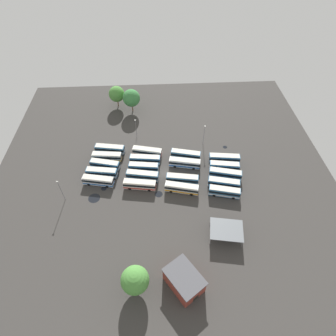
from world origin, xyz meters
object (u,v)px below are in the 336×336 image
(bus_row1_slot4, at_px, (182,188))
(bus_row2_slot1, at_px, (145,159))
(bus_row2_slot0, at_px, (147,152))
(bus_row3_slot4, at_px, (98,181))
(bus_row3_slot0, at_px, (110,149))
(bus_row3_slot3, at_px, (102,172))
(bus_row3_slot2, at_px, (105,165))
(bus_row0_slot0, at_px, (224,158))
(depot_building, at_px, (184,281))
(bus_row1_slot3, at_px, (182,179))
(lamp_post_near_entrance, at_px, (136,128))
(bus_row0_slot3, at_px, (224,183))
(lamp_post_by_building, at_px, (204,134))
(bus_row0_slot1, at_px, (224,166))
(tree_west_edge, at_px, (117,94))
(bus_row3_slot1, at_px, (107,157))
(maintenance_shelter, at_px, (227,230))
(bus_row0_slot4, at_px, (224,192))
(tree_south_edge, at_px, (135,280))
(bus_row2_slot4, at_px, (140,184))
(tree_north_edge, at_px, (131,98))
(bus_row0_slot2, at_px, (225,174))
(lamp_post_far_corner, at_px, (61,190))
(bus_row1_slot1, at_px, (185,163))
(bus_row2_slot3, at_px, (142,175))
(bus_row1_slot0, at_px, (186,155))
(bus_row2_slot2, at_px, (144,167))

(bus_row1_slot4, xyz_separation_m, bus_row2_slot1, (12.31, -14.20, -0.00))
(bus_row2_slot0, height_order, bus_row3_slot4, same)
(bus_row3_slot0, distance_m, bus_row3_slot3, 12.10)
(bus_row3_slot2, bearing_deg, bus_row3_slot0, -97.59)
(bus_row0_slot0, bearing_deg, depot_building, 66.53)
(bus_row1_slot3, relative_size, bus_row2_slot1, 1.00)
(bus_row0_slot0, xyz_separation_m, lamp_post_near_entrance, (32.76, -15.89, 2.98))
(bus_row0_slot3, distance_m, lamp_post_by_building, 22.71)
(bus_row0_slot1, xyz_separation_m, tree_west_edge, (41.01, -42.34, 4.47))
(bus_row3_slot1, xyz_separation_m, maintenance_shelter, (-38.01, 33.99, 1.65))
(bus_row0_slot4, bearing_deg, tree_south_edge, 45.44)
(bus_row2_slot4, xyz_separation_m, bus_row3_slot2, (12.72, -10.08, -0.00))
(bus_row3_slot3, height_order, tree_north_edge, tree_north_edge)
(bus_row0_slot4, xyz_separation_m, bus_row3_slot3, (41.64, -10.95, 0.00))
(bus_row0_slot2, distance_m, bus_row3_slot4, 44.31)
(maintenance_shelter, bearing_deg, bus_row1_slot3, -63.06)
(bus_row0_slot4, distance_m, tree_south_edge, 40.95)
(bus_row3_slot0, xyz_separation_m, bus_row3_slot3, (1.82, 11.96, -0.00))
(bus_row0_slot2, xyz_separation_m, bus_row3_slot0, (41.65, -15.01, -0.00))
(lamp_post_near_entrance, relative_size, lamp_post_far_corner, 0.92)
(bus_row0_slot0, relative_size, lamp_post_by_building, 1.27)
(bus_row0_slot0, distance_m, bus_row2_slot0, 29.01)
(bus_row1_slot1, distance_m, tree_west_edge, 48.30)
(bus_row2_slot3, bearing_deg, bus_row2_slot0, -98.17)
(bus_row0_slot0, height_order, bus_row2_slot1, same)
(bus_row1_slot0, relative_size, bus_row2_slot2, 1.03)
(bus_row2_slot1, xyz_separation_m, bus_row2_slot3, (0.91, 7.85, 0.00))
(bus_row0_slot3, xyz_separation_m, bus_row3_slot4, (42.98, -3.52, 0.00))
(bus_row0_slot2, relative_size, bus_row3_slot2, 1.05)
(bus_row0_slot2, bearing_deg, tree_south_edge, 50.51)
(bus_row0_slot2, relative_size, lamp_post_far_corner, 1.22)
(bus_row0_slot3, relative_size, bus_row2_slot1, 0.97)
(bus_row3_slot4, relative_size, tree_west_edge, 1.12)
(bus_row2_slot0, relative_size, bus_row3_slot2, 1.03)
(bus_row0_slot1, distance_m, bus_row3_slot1, 43.40)
(bus_row1_slot3, xyz_separation_m, lamp_post_far_corner, (39.43, 5.38, 3.37))
(bus_row2_slot1, relative_size, bus_row2_slot2, 1.05)
(bus_row3_slot1, height_order, lamp_post_far_corner, lamp_post_far_corner)
(bus_row0_slot2, height_order, lamp_post_by_building, lamp_post_by_building)
(bus_row3_slot4, xyz_separation_m, depot_building, (-26.22, 36.02, 1.06))
(bus_row1_slot1, height_order, bus_row3_slot3, same)
(bus_row0_slot0, bearing_deg, bus_row3_slot2, 0.95)
(bus_row2_slot2, xyz_separation_m, bus_row2_slot3, (0.39, 3.94, 0.00))
(bus_row1_slot0, height_order, bus_row3_slot2, same)
(tree_north_edge, bearing_deg, maintenance_shelter, 114.48)
(bus_row0_slot0, bearing_deg, tree_north_edge, -44.24)
(bus_row1_slot3, bearing_deg, bus_row3_slot3, -9.27)
(bus_row0_slot4, bearing_deg, bus_row0_slot3, -97.70)
(bus_row3_slot3, bearing_deg, tree_south_edge, 108.05)
(depot_building, xyz_separation_m, lamp_post_near_entrance, (13.53, -60.19, 1.92))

